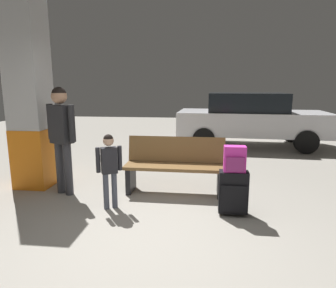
{
  "coord_description": "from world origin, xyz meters",
  "views": [
    {
      "loc": [
        0.68,
        -3.05,
        1.71
      ],
      "look_at": [
        0.18,
        1.3,
        0.85
      ],
      "focal_mm": 31.84,
      "sensor_mm": 36.0,
      "label": 1
    }
  ],
  "objects_px": {
    "suitcase": "(233,192)",
    "child": "(109,163)",
    "adult": "(61,129)",
    "bench": "(175,165)",
    "backpack_bright": "(235,159)",
    "parked_car_near": "(250,118)",
    "structural_pillar": "(29,94)"
  },
  "relations": [
    {
      "from": "bench",
      "to": "adult",
      "type": "distance_m",
      "value": 1.87
    },
    {
      "from": "bench",
      "to": "backpack_bright",
      "type": "height_order",
      "value": "backpack_bright"
    },
    {
      "from": "backpack_bright",
      "to": "structural_pillar",
      "type": "bearing_deg",
      "value": 165.47
    },
    {
      "from": "bench",
      "to": "adult",
      "type": "relative_size",
      "value": 0.95
    },
    {
      "from": "suitcase",
      "to": "bench",
      "type": "bearing_deg",
      "value": 136.58
    },
    {
      "from": "child",
      "to": "parked_car_near",
      "type": "relative_size",
      "value": 0.25
    },
    {
      "from": "bench",
      "to": "child",
      "type": "distance_m",
      "value": 1.17
    },
    {
      "from": "adult",
      "to": "parked_car_near",
      "type": "xyz_separation_m",
      "value": [
        3.53,
        4.33,
        -0.24
      ]
    },
    {
      "from": "parked_car_near",
      "to": "structural_pillar",
      "type": "bearing_deg",
      "value": -136.39
    },
    {
      "from": "adult",
      "to": "suitcase",
      "type": "bearing_deg",
      "value": -11.31
    },
    {
      "from": "bench",
      "to": "backpack_bright",
      "type": "relative_size",
      "value": 4.73
    },
    {
      "from": "suitcase",
      "to": "adult",
      "type": "bearing_deg",
      "value": 168.69
    },
    {
      "from": "child",
      "to": "adult",
      "type": "relative_size",
      "value": 0.63
    },
    {
      "from": "bench",
      "to": "suitcase",
      "type": "distance_m",
      "value": 1.18
    },
    {
      "from": "suitcase",
      "to": "backpack_bright",
      "type": "relative_size",
      "value": 1.78
    },
    {
      "from": "structural_pillar",
      "to": "backpack_bright",
      "type": "xyz_separation_m",
      "value": [
        3.27,
        -0.85,
        -0.81
      ]
    },
    {
      "from": "backpack_bright",
      "to": "adult",
      "type": "height_order",
      "value": "adult"
    },
    {
      "from": "suitcase",
      "to": "adult",
      "type": "relative_size",
      "value": 0.36
    },
    {
      "from": "child",
      "to": "adult",
      "type": "bearing_deg",
      "value": 151.51
    },
    {
      "from": "bench",
      "to": "child",
      "type": "xyz_separation_m",
      "value": [
        -0.85,
        -0.77,
        0.21
      ]
    },
    {
      "from": "bench",
      "to": "child",
      "type": "relative_size",
      "value": 1.51
    },
    {
      "from": "structural_pillar",
      "to": "child",
      "type": "bearing_deg",
      "value": -27.44
    },
    {
      "from": "structural_pillar",
      "to": "adult",
      "type": "distance_m",
      "value": 0.92
    },
    {
      "from": "bench",
      "to": "backpack_bright",
      "type": "bearing_deg",
      "value": -43.43
    },
    {
      "from": "suitcase",
      "to": "adult",
      "type": "distance_m",
      "value": 2.75
    },
    {
      "from": "backpack_bright",
      "to": "child",
      "type": "relative_size",
      "value": 0.32
    },
    {
      "from": "backpack_bright",
      "to": "adult",
      "type": "bearing_deg",
      "value": 168.68
    },
    {
      "from": "bench",
      "to": "suitcase",
      "type": "bearing_deg",
      "value": -43.42
    },
    {
      "from": "structural_pillar",
      "to": "bench",
      "type": "bearing_deg",
      "value": -1.01
    },
    {
      "from": "suitcase",
      "to": "child",
      "type": "distance_m",
      "value": 1.73
    },
    {
      "from": "suitcase",
      "to": "child",
      "type": "xyz_separation_m",
      "value": [
        -1.7,
        0.03,
        0.33
      ]
    },
    {
      "from": "backpack_bright",
      "to": "parked_car_near",
      "type": "distance_m",
      "value": 4.94
    }
  ]
}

